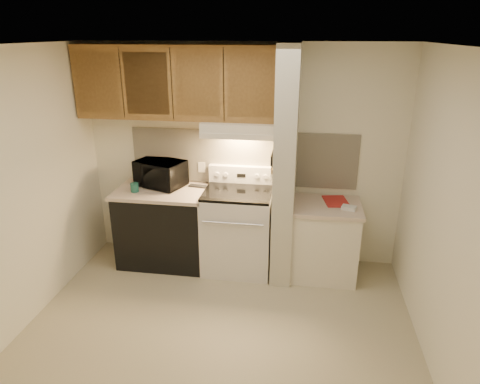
# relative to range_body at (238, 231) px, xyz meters

# --- Properties ---
(floor) EXTENTS (3.60, 3.60, 0.00)m
(floor) POSITION_rel_range_body_xyz_m (0.00, -1.16, -0.46)
(floor) COLOR #BDB390
(floor) RESTS_ON ground
(ceiling) EXTENTS (3.60, 3.60, 0.00)m
(ceiling) POSITION_rel_range_body_xyz_m (0.00, -1.16, 2.04)
(ceiling) COLOR white
(ceiling) RESTS_ON wall_back
(wall_back) EXTENTS (3.60, 2.50, 0.02)m
(wall_back) POSITION_rel_range_body_xyz_m (0.00, 0.34, 0.79)
(wall_back) COLOR white
(wall_back) RESTS_ON floor
(wall_left) EXTENTS (0.02, 3.00, 2.50)m
(wall_left) POSITION_rel_range_body_xyz_m (-1.80, -1.16, 0.79)
(wall_left) COLOR white
(wall_left) RESTS_ON floor
(wall_right) EXTENTS (0.02, 3.00, 2.50)m
(wall_right) POSITION_rel_range_body_xyz_m (1.80, -1.16, 0.79)
(wall_right) COLOR white
(wall_right) RESTS_ON floor
(backsplash) EXTENTS (2.60, 0.02, 0.63)m
(backsplash) POSITION_rel_range_body_xyz_m (0.00, 0.33, 0.78)
(backsplash) COLOR #EEE3C6
(backsplash) RESTS_ON wall_back
(range_body) EXTENTS (0.76, 0.65, 0.92)m
(range_body) POSITION_rel_range_body_xyz_m (0.00, 0.00, 0.00)
(range_body) COLOR silver
(range_body) RESTS_ON floor
(oven_window) EXTENTS (0.50, 0.01, 0.30)m
(oven_window) POSITION_rel_range_body_xyz_m (0.00, -0.32, 0.04)
(oven_window) COLOR black
(oven_window) RESTS_ON range_body
(oven_handle) EXTENTS (0.65, 0.02, 0.02)m
(oven_handle) POSITION_rel_range_body_xyz_m (0.00, -0.35, 0.26)
(oven_handle) COLOR silver
(oven_handle) RESTS_ON range_body
(cooktop) EXTENTS (0.74, 0.64, 0.03)m
(cooktop) POSITION_rel_range_body_xyz_m (0.00, 0.00, 0.48)
(cooktop) COLOR black
(cooktop) RESTS_ON range_body
(range_backguard) EXTENTS (0.76, 0.08, 0.20)m
(range_backguard) POSITION_rel_range_body_xyz_m (0.00, 0.28, 0.59)
(range_backguard) COLOR silver
(range_backguard) RESTS_ON range_body
(range_display) EXTENTS (0.10, 0.01, 0.04)m
(range_display) POSITION_rel_range_body_xyz_m (0.00, 0.24, 0.59)
(range_display) COLOR black
(range_display) RESTS_ON range_backguard
(range_knob_left_outer) EXTENTS (0.05, 0.02, 0.05)m
(range_knob_left_outer) POSITION_rel_range_body_xyz_m (-0.28, 0.24, 0.59)
(range_knob_left_outer) COLOR silver
(range_knob_left_outer) RESTS_ON range_backguard
(range_knob_left_inner) EXTENTS (0.05, 0.02, 0.05)m
(range_knob_left_inner) POSITION_rel_range_body_xyz_m (-0.18, 0.24, 0.59)
(range_knob_left_inner) COLOR silver
(range_knob_left_inner) RESTS_ON range_backguard
(range_knob_right_inner) EXTENTS (0.05, 0.02, 0.05)m
(range_knob_right_inner) POSITION_rel_range_body_xyz_m (0.18, 0.24, 0.59)
(range_knob_right_inner) COLOR silver
(range_knob_right_inner) RESTS_ON range_backguard
(range_knob_right_outer) EXTENTS (0.05, 0.02, 0.05)m
(range_knob_right_outer) POSITION_rel_range_body_xyz_m (0.28, 0.24, 0.59)
(range_knob_right_outer) COLOR silver
(range_knob_right_outer) RESTS_ON range_backguard
(dishwasher_front) EXTENTS (1.00, 0.63, 0.87)m
(dishwasher_front) POSITION_rel_range_body_xyz_m (-0.88, 0.01, -0.03)
(dishwasher_front) COLOR black
(dishwasher_front) RESTS_ON floor
(left_countertop) EXTENTS (1.04, 0.67, 0.04)m
(left_countertop) POSITION_rel_range_body_xyz_m (-0.88, 0.01, 0.43)
(left_countertop) COLOR beige
(left_countertop) RESTS_ON dishwasher_front
(spoon_rest) EXTENTS (0.25, 0.11, 0.02)m
(spoon_rest) POSITION_rel_range_body_xyz_m (-0.48, 0.17, 0.46)
(spoon_rest) COLOR black
(spoon_rest) RESTS_ON left_countertop
(teal_jar) EXTENTS (0.09, 0.09, 0.10)m
(teal_jar) POSITION_rel_range_body_xyz_m (-1.16, -0.09, 0.50)
(teal_jar) COLOR #1E6151
(teal_jar) RESTS_ON left_countertop
(outlet) EXTENTS (0.08, 0.01, 0.12)m
(outlet) POSITION_rel_range_body_xyz_m (-0.48, 0.32, 0.64)
(outlet) COLOR #EDE4CC
(outlet) RESTS_ON backsplash
(microwave) EXTENTS (0.63, 0.52, 0.30)m
(microwave) POSITION_rel_range_body_xyz_m (-0.93, 0.15, 0.60)
(microwave) COLOR black
(microwave) RESTS_ON left_countertop
(partition_pillar) EXTENTS (0.22, 0.70, 2.50)m
(partition_pillar) POSITION_rel_range_body_xyz_m (0.51, -0.01, 0.79)
(partition_pillar) COLOR beige
(partition_pillar) RESTS_ON floor
(pillar_trim) EXTENTS (0.01, 0.70, 0.04)m
(pillar_trim) POSITION_rel_range_body_xyz_m (0.39, -0.01, 0.84)
(pillar_trim) COLOR olive
(pillar_trim) RESTS_ON partition_pillar
(knife_strip) EXTENTS (0.02, 0.42, 0.04)m
(knife_strip) POSITION_rel_range_body_xyz_m (0.39, -0.06, 0.86)
(knife_strip) COLOR black
(knife_strip) RESTS_ON partition_pillar
(knife_blade_a) EXTENTS (0.01, 0.03, 0.16)m
(knife_blade_a) POSITION_rel_range_body_xyz_m (0.38, -0.20, 0.76)
(knife_blade_a) COLOR silver
(knife_blade_a) RESTS_ON knife_strip
(knife_handle_a) EXTENTS (0.02, 0.02, 0.10)m
(knife_handle_a) POSITION_rel_range_body_xyz_m (0.38, -0.21, 0.91)
(knife_handle_a) COLOR black
(knife_handle_a) RESTS_ON knife_strip
(knife_blade_b) EXTENTS (0.01, 0.04, 0.18)m
(knife_blade_b) POSITION_rel_range_body_xyz_m (0.38, -0.14, 0.75)
(knife_blade_b) COLOR silver
(knife_blade_b) RESTS_ON knife_strip
(knife_handle_b) EXTENTS (0.02, 0.02, 0.10)m
(knife_handle_b) POSITION_rel_range_body_xyz_m (0.38, -0.15, 0.91)
(knife_handle_b) COLOR black
(knife_handle_b) RESTS_ON knife_strip
(knife_blade_c) EXTENTS (0.01, 0.04, 0.20)m
(knife_blade_c) POSITION_rel_range_body_xyz_m (0.38, -0.05, 0.74)
(knife_blade_c) COLOR silver
(knife_blade_c) RESTS_ON knife_strip
(knife_handle_c) EXTENTS (0.02, 0.02, 0.10)m
(knife_handle_c) POSITION_rel_range_body_xyz_m (0.38, -0.06, 0.91)
(knife_handle_c) COLOR black
(knife_handle_c) RESTS_ON knife_strip
(knife_blade_d) EXTENTS (0.01, 0.04, 0.16)m
(knife_blade_d) POSITION_rel_range_body_xyz_m (0.38, 0.04, 0.76)
(knife_blade_d) COLOR silver
(knife_blade_d) RESTS_ON knife_strip
(knife_handle_d) EXTENTS (0.02, 0.02, 0.10)m
(knife_handle_d) POSITION_rel_range_body_xyz_m (0.38, 0.01, 0.91)
(knife_handle_d) COLOR black
(knife_handle_d) RESTS_ON knife_strip
(knife_blade_e) EXTENTS (0.01, 0.04, 0.18)m
(knife_blade_e) POSITION_rel_range_body_xyz_m (0.38, 0.11, 0.75)
(knife_blade_e) COLOR silver
(knife_blade_e) RESTS_ON knife_strip
(knife_handle_e) EXTENTS (0.02, 0.02, 0.10)m
(knife_handle_e) POSITION_rel_range_body_xyz_m (0.38, 0.10, 0.91)
(knife_handle_e) COLOR black
(knife_handle_e) RESTS_ON knife_strip
(oven_mitt) EXTENTS (0.03, 0.10, 0.24)m
(oven_mitt) POSITION_rel_range_body_xyz_m (0.38, 0.17, 0.70)
(oven_mitt) COLOR gray
(oven_mitt) RESTS_ON partition_pillar
(right_cab_base) EXTENTS (0.70, 0.60, 0.81)m
(right_cab_base) POSITION_rel_range_body_xyz_m (0.97, -0.01, -0.06)
(right_cab_base) COLOR #EDE4CC
(right_cab_base) RESTS_ON floor
(right_countertop) EXTENTS (0.74, 0.64, 0.04)m
(right_countertop) POSITION_rel_range_body_xyz_m (0.97, -0.01, 0.37)
(right_countertop) COLOR beige
(right_countertop) RESTS_ON right_cab_base
(red_folder) EXTENTS (0.30, 0.37, 0.01)m
(red_folder) POSITION_rel_range_body_xyz_m (1.07, 0.09, 0.40)
(red_folder) COLOR red
(red_folder) RESTS_ON right_countertop
(white_box) EXTENTS (0.17, 0.14, 0.04)m
(white_box) POSITION_rel_range_body_xyz_m (1.19, -0.11, 0.41)
(white_box) COLOR white
(white_box) RESTS_ON right_countertop
(range_hood) EXTENTS (0.78, 0.44, 0.15)m
(range_hood) POSITION_rel_range_body_xyz_m (0.00, 0.12, 1.17)
(range_hood) COLOR #EDE4CC
(range_hood) RESTS_ON upper_cabinets
(hood_lip) EXTENTS (0.78, 0.04, 0.06)m
(hood_lip) POSITION_rel_range_body_xyz_m (0.00, -0.08, 1.12)
(hood_lip) COLOR #EDE4CC
(hood_lip) RESTS_ON range_hood
(upper_cabinets) EXTENTS (2.18, 0.33, 0.77)m
(upper_cabinets) POSITION_rel_range_body_xyz_m (-0.69, 0.17, 1.62)
(upper_cabinets) COLOR olive
(upper_cabinets) RESTS_ON wall_back
(cab_door_a) EXTENTS (0.46, 0.01, 0.63)m
(cab_door_a) POSITION_rel_range_body_xyz_m (-1.51, 0.01, 1.62)
(cab_door_a) COLOR olive
(cab_door_a) RESTS_ON upper_cabinets
(cab_gap_a) EXTENTS (0.01, 0.01, 0.73)m
(cab_gap_a) POSITION_rel_range_body_xyz_m (-1.23, 0.01, 1.62)
(cab_gap_a) COLOR black
(cab_gap_a) RESTS_ON upper_cabinets
(cab_door_b) EXTENTS (0.46, 0.01, 0.63)m
(cab_door_b) POSITION_rel_range_body_xyz_m (-0.96, 0.01, 1.62)
(cab_door_b) COLOR olive
(cab_door_b) RESTS_ON upper_cabinets
(cab_gap_b) EXTENTS (0.01, 0.01, 0.73)m
(cab_gap_b) POSITION_rel_range_body_xyz_m (-0.69, 0.01, 1.62)
(cab_gap_b) COLOR black
(cab_gap_b) RESTS_ON upper_cabinets
(cab_door_c) EXTENTS (0.46, 0.01, 0.63)m
(cab_door_c) POSITION_rel_range_body_xyz_m (-0.42, 0.01, 1.62)
(cab_door_c) COLOR olive
(cab_door_c) RESTS_ON upper_cabinets
(cab_gap_c) EXTENTS (0.01, 0.01, 0.73)m
(cab_gap_c) POSITION_rel_range_body_xyz_m (-0.14, 0.01, 1.62)
(cab_gap_c) COLOR black
(cab_gap_c) RESTS_ON upper_cabinets
(cab_door_d) EXTENTS (0.46, 0.01, 0.63)m
(cab_door_d) POSITION_rel_range_body_xyz_m (0.13, 0.01, 1.62)
(cab_door_d) COLOR olive
(cab_door_d) RESTS_ON upper_cabinets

